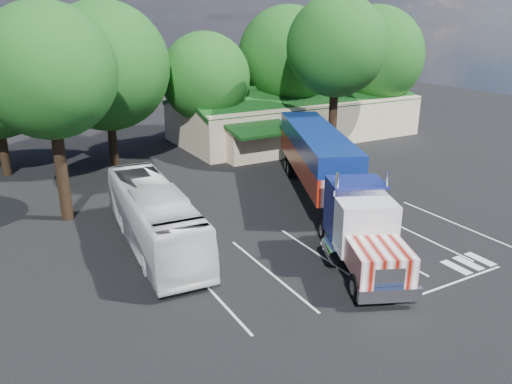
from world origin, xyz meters
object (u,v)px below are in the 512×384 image
bicycle (318,189)px  tour_bus (154,217)px  semi_truck (326,168)px  woman (328,225)px  silver_sedan (272,144)px

bicycle → tour_bus: size_ratio=0.13×
semi_truck → tour_bus: semi_truck is taller
woman → tour_bus: 9.46m
semi_truck → woman: size_ratio=12.65×
woman → bicycle: 7.34m
bicycle → silver_sedan: bearing=57.2°
semi_truck → tour_bus: 11.44m
semi_truck → silver_sedan: size_ratio=5.45×
woman → silver_sedan: bearing=-40.5°
semi_truck → tour_bus: size_ratio=1.80×
silver_sedan → woman: bearing=145.5°
bicycle → silver_sedan: 12.44m
woman → silver_sedan: 19.59m
semi_truck → silver_sedan: 14.94m
semi_truck → tour_bus: (-11.40, -0.22, -0.98)m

